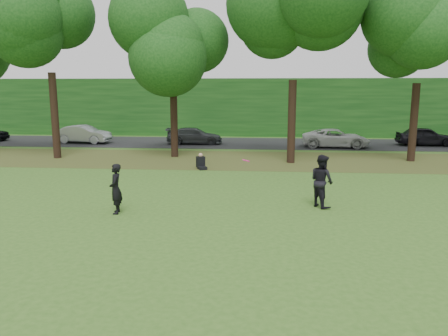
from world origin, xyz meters
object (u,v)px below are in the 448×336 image
object	(u,v)px
frisbee	(246,160)
player_left	(116,189)
player_right	(322,181)
seated_person	(201,163)

from	to	relation	value
frisbee	player_left	bearing A→B (deg)	-167.00
player_right	frisbee	xyz separation A→B (m)	(-2.67, -0.45, 0.77)
player_left	seated_person	size ratio (longest dim) A/B	2.03
player_left	player_right	xyz separation A→B (m)	(7.00, 1.45, 0.09)
player_left	player_right	world-z (taller)	player_right
player_right	seated_person	bearing A→B (deg)	5.40
frisbee	seated_person	distance (m)	8.02
seated_person	frisbee	bearing A→B (deg)	-94.98
seated_person	player_left	bearing A→B (deg)	-125.86
player_left	player_right	bearing A→B (deg)	88.68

